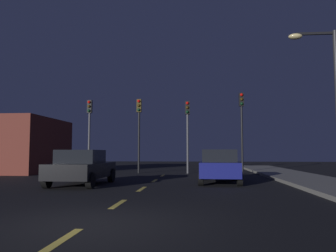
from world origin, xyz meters
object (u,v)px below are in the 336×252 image
object	(u,v)px
traffic_signal_center_left	(139,121)
street_lamp_right	(329,90)
traffic_signal_far_right	(242,117)
car_adjacent_lane	(82,167)
traffic_signal_far_left	(89,122)
car_stopped_ahead	(219,166)
traffic_signal_center_right	(187,123)

from	to	relation	value
traffic_signal_center_left	street_lamp_right	world-z (taller)	street_lamp_right
traffic_signal_far_right	car_adjacent_lane	size ratio (longest dim) A/B	1.31
traffic_signal_center_left	car_adjacent_lane	bearing A→B (deg)	-96.39
traffic_signal_far_left	traffic_signal_center_left	distance (m)	3.50
traffic_signal_far_right	car_adjacent_lane	bearing A→B (deg)	-132.89
traffic_signal_far_left	traffic_signal_center_left	bearing A→B (deg)	0.00
traffic_signal_far_right	car_adjacent_lane	world-z (taller)	traffic_signal_far_right
traffic_signal_far_left	car_stopped_ahead	world-z (taller)	traffic_signal_far_left
traffic_signal_far_left	traffic_signal_center_left	world-z (taller)	traffic_signal_center_left
car_stopped_ahead	car_adjacent_lane	world-z (taller)	car_stopped_ahead
traffic_signal_center_right	car_adjacent_lane	distance (m)	9.90
traffic_signal_center_left	traffic_signal_far_right	size ratio (longest dim) A/B	0.94
traffic_signal_far_left	street_lamp_right	world-z (taller)	street_lamp_right
traffic_signal_far_left	traffic_signal_far_right	xyz separation A→B (m)	(10.47, 0.00, 0.22)
car_adjacent_lane	traffic_signal_center_right	bearing A→B (deg)	63.28
traffic_signal_center_left	traffic_signal_far_right	distance (m)	6.97
traffic_signal_center_left	car_adjacent_lane	size ratio (longest dim) A/B	1.23
traffic_signal_center_right	car_stopped_ahead	size ratio (longest dim) A/B	1.16
street_lamp_right	traffic_signal_center_right	bearing A→B (deg)	124.75
car_adjacent_lane	street_lamp_right	distance (m)	10.78
car_adjacent_lane	traffic_signal_far_left	bearing A→B (deg)	106.65
traffic_signal_far_left	car_stopped_ahead	xyz separation A→B (m)	(8.52, -6.85, -2.76)
traffic_signal_center_left	car_adjacent_lane	distance (m)	9.01
traffic_signal_far_right	car_stopped_ahead	xyz separation A→B (m)	(-1.95, -6.86, -2.98)
traffic_signal_center_right	traffic_signal_center_left	bearing A→B (deg)	179.99
traffic_signal_center_left	traffic_signal_center_right	world-z (taller)	traffic_signal_center_left
traffic_signal_far_left	traffic_signal_center_right	world-z (taller)	traffic_signal_far_left
traffic_signal_center_right	street_lamp_right	bearing A→B (deg)	-55.25
traffic_signal_center_left	car_stopped_ahead	bearing A→B (deg)	-53.80
traffic_signal_far_left	traffic_signal_center_left	size ratio (longest dim) A/B	1.00
car_adjacent_lane	street_lamp_right	xyz separation A→B (m)	(10.31, -0.16, 3.15)
traffic_signal_far_left	traffic_signal_center_right	size ratio (longest dim) A/B	1.03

